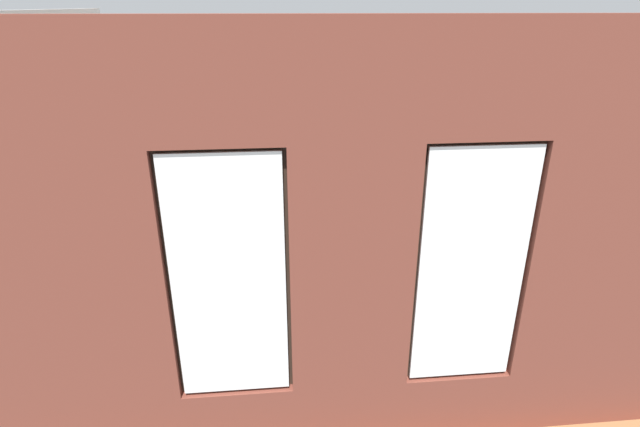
{
  "coord_description": "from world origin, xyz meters",
  "views": [
    {
      "loc": [
        0.55,
        5.84,
        3.46
      ],
      "look_at": [
        0.02,
        0.4,
        1.17
      ],
      "focal_mm": 28.0,
      "sensor_mm": 36.0,
      "label": 1
    }
  ],
  "objects_px": {
    "candle_jar": "(314,254)",
    "potted_plant_between_couches": "(496,313)",
    "potted_plant_by_left_couch": "(432,211)",
    "potted_plant_mid_room_small": "(344,229)",
    "remote_black": "(344,251)",
    "table_plant_small": "(324,252)",
    "potted_plant_corner_far_left": "(603,311)",
    "couch_left": "(491,250)",
    "coffee_table": "(314,261)",
    "potted_plant_beside_window_right": "(120,339)",
    "cup_ceramic": "(299,251)",
    "papasan_chair": "(297,208)",
    "couch_by_window": "(345,356)",
    "media_console": "(97,286)",
    "remote_silver": "(280,263)",
    "tv_flatscreen": "(87,236)"
  },
  "relations": [
    {
      "from": "media_console",
      "to": "remote_silver",
      "type": "bearing_deg",
      "value": -178.03
    },
    {
      "from": "tv_flatscreen",
      "to": "potted_plant_mid_room_small",
      "type": "xyz_separation_m",
      "value": [
        -3.21,
        -1.26,
        -0.62
      ]
    },
    {
      "from": "cup_ceramic",
      "to": "candle_jar",
      "type": "distance_m",
      "value": 0.21
    },
    {
      "from": "potted_plant_between_couches",
      "to": "coffee_table",
      "type": "bearing_deg",
      "value": -47.66
    },
    {
      "from": "couch_by_window",
      "to": "remote_silver",
      "type": "xyz_separation_m",
      "value": [
        0.59,
        -1.72,
        0.11
      ]
    },
    {
      "from": "potted_plant_beside_window_right",
      "to": "potted_plant_mid_room_small",
      "type": "height_order",
      "value": "potted_plant_beside_window_right"
    },
    {
      "from": "remote_silver",
      "to": "potted_plant_corner_far_left",
      "type": "bearing_deg",
      "value": -159.37
    },
    {
      "from": "couch_left",
      "to": "potted_plant_beside_window_right",
      "type": "xyz_separation_m",
      "value": [
        4.35,
        2.13,
        0.42
      ]
    },
    {
      "from": "potted_plant_beside_window_right",
      "to": "potted_plant_mid_room_small",
      "type": "relative_size",
      "value": 2.6
    },
    {
      "from": "media_console",
      "to": "potted_plant_beside_window_right",
      "type": "distance_m",
      "value": 1.98
    },
    {
      "from": "remote_black",
      "to": "potted_plant_mid_room_small",
      "type": "relative_size",
      "value": 0.34
    },
    {
      "from": "tv_flatscreen",
      "to": "potted_plant_between_couches",
      "type": "distance_m",
      "value": 4.59
    },
    {
      "from": "potted_plant_by_left_couch",
      "to": "potted_plant_mid_room_small",
      "type": "distance_m",
      "value": 1.62
    },
    {
      "from": "potted_plant_by_left_couch",
      "to": "potted_plant_corner_far_left",
      "type": "relative_size",
      "value": 0.41
    },
    {
      "from": "cup_ceramic",
      "to": "remote_black",
      "type": "distance_m",
      "value": 0.6
    },
    {
      "from": "table_plant_small",
      "to": "candle_jar",
      "type": "bearing_deg",
      "value": -48.48
    },
    {
      "from": "potted_plant_corner_far_left",
      "to": "potted_plant_beside_window_right",
      "type": "relative_size",
      "value": 0.97
    },
    {
      "from": "coffee_table",
      "to": "potted_plant_between_couches",
      "type": "xyz_separation_m",
      "value": [
        -1.63,
        1.79,
        0.3
      ]
    },
    {
      "from": "table_plant_small",
      "to": "tv_flatscreen",
      "type": "relative_size",
      "value": 0.24
    },
    {
      "from": "couch_by_window",
      "to": "media_console",
      "type": "relative_size",
      "value": 1.86
    },
    {
      "from": "tv_flatscreen",
      "to": "papasan_chair",
      "type": "bearing_deg",
      "value": -143.38
    },
    {
      "from": "tv_flatscreen",
      "to": "potted_plant_corner_far_left",
      "type": "xyz_separation_m",
      "value": [
        -5.3,
        1.73,
        -0.23
      ]
    },
    {
      "from": "cup_ceramic",
      "to": "coffee_table",
      "type": "bearing_deg",
      "value": 150.54
    },
    {
      "from": "couch_by_window",
      "to": "potted_plant_by_left_couch",
      "type": "height_order",
      "value": "couch_by_window"
    },
    {
      "from": "papasan_chair",
      "to": "couch_left",
      "type": "bearing_deg",
      "value": 149.55
    },
    {
      "from": "table_plant_small",
      "to": "couch_by_window",
      "type": "bearing_deg",
      "value": 91.03
    },
    {
      "from": "table_plant_small",
      "to": "remote_silver",
      "type": "height_order",
      "value": "table_plant_small"
    },
    {
      "from": "potted_plant_corner_far_left",
      "to": "cup_ceramic",
      "type": "bearing_deg",
      "value": -35.94
    },
    {
      "from": "candle_jar",
      "to": "table_plant_small",
      "type": "distance_m",
      "value": 0.19
    },
    {
      "from": "tv_flatscreen",
      "to": "potted_plant_beside_window_right",
      "type": "bearing_deg",
      "value": 114.57
    },
    {
      "from": "coffee_table",
      "to": "potted_plant_by_left_couch",
      "type": "distance_m",
      "value": 2.6
    },
    {
      "from": "potted_plant_corner_far_left",
      "to": "potted_plant_beside_window_right",
      "type": "bearing_deg",
      "value": 0.24
    },
    {
      "from": "table_plant_small",
      "to": "remote_black",
      "type": "xyz_separation_m",
      "value": [
        -0.3,
        -0.27,
        -0.13
      ]
    },
    {
      "from": "cup_ceramic",
      "to": "potted_plant_between_couches",
      "type": "xyz_separation_m",
      "value": [
        -1.81,
        1.89,
        0.2
      ]
    },
    {
      "from": "potted_plant_beside_window_right",
      "to": "potted_plant_by_left_couch",
      "type": "bearing_deg",
      "value": -138.22
    },
    {
      "from": "cup_ceramic",
      "to": "potted_plant_mid_room_small",
      "type": "height_order",
      "value": "cup_ceramic"
    },
    {
      "from": "cup_ceramic",
      "to": "papasan_chair",
      "type": "height_order",
      "value": "papasan_chair"
    },
    {
      "from": "tv_flatscreen",
      "to": "potted_plant_corner_far_left",
      "type": "distance_m",
      "value": 5.58
    },
    {
      "from": "table_plant_small",
      "to": "potted_plant_corner_far_left",
      "type": "bearing_deg",
      "value": 144.3
    },
    {
      "from": "candle_jar",
      "to": "papasan_chair",
      "type": "distance_m",
      "value": 1.7
    },
    {
      "from": "coffee_table",
      "to": "potted_plant_by_left_couch",
      "type": "height_order",
      "value": "potted_plant_by_left_couch"
    },
    {
      "from": "couch_left",
      "to": "coffee_table",
      "type": "xyz_separation_m",
      "value": [
        2.47,
        0.18,
        0.05
      ]
    },
    {
      "from": "table_plant_small",
      "to": "tv_flatscreen",
      "type": "xyz_separation_m",
      "value": [
        2.79,
        0.07,
        0.39
      ]
    },
    {
      "from": "cup_ceramic",
      "to": "couch_by_window",
      "type": "bearing_deg",
      "value": 99.56
    },
    {
      "from": "couch_left",
      "to": "cup_ceramic",
      "type": "relative_size",
      "value": 18.29
    },
    {
      "from": "candle_jar",
      "to": "potted_plant_between_couches",
      "type": "height_order",
      "value": "potted_plant_between_couches"
    },
    {
      "from": "remote_black",
      "to": "coffee_table",
      "type": "bearing_deg",
      "value": -22.82
    },
    {
      "from": "potted_plant_by_left_couch",
      "to": "couch_left",
      "type": "bearing_deg",
      "value": 105.96
    },
    {
      "from": "papasan_chair",
      "to": "remote_black",
      "type": "bearing_deg",
      "value": 108.79
    },
    {
      "from": "potted_plant_between_couches",
      "to": "potted_plant_beside_window_right",
      "type": "bearing_deg",
      "value": 2.69
    }
  ]
}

